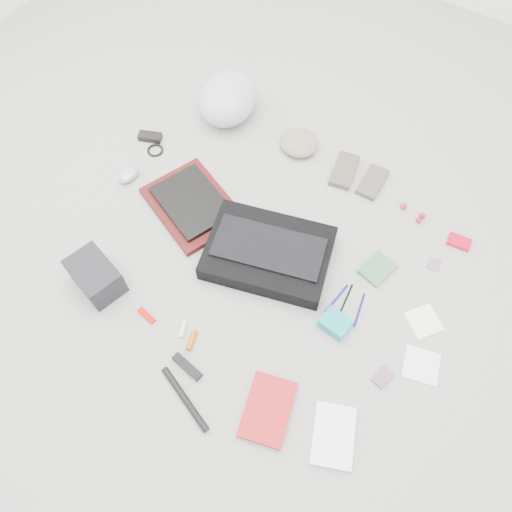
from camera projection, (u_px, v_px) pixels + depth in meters
The scene contains 33 objects.
ground_plane at pixel (256, 262), 2.02m from camera, with size 4.00×4.00×0.00m, color gray.
messenger_bag at pixel (268, 253), 1.99m from camera, with size 0.49×0.35×0.08m, color black.
bag_flap at pixel (269, 247), 1.95m from camera, with size 0.43×0.20×0.01m, color black.
laptop_sleeve at pixel (192, 205), 2.14m from camera, with size 0.40×0.30×0.03m, color #4B1211.
laptop at pixel (192, 202), 2.12m from camera, with size 0.32×0.23×0.02m, color black.
bike_helmet at pixel (228, 99), 2.33m from camera, with size 0.26×0.33×0.20m, color #B3C7C5.
beanie at pixel (299, 143), 2.28m from camera, with size 0.18×0.17×0.06m, color gray.
mitten_left at pixel (344, 170), 2.23m from camera, with size 0.09×0.19×0.03m, color #544B41.
mitten_right at pixel (372, 182), 2.20m from camera, with size 0.09×0.17×0.03m, color brown.
power_brick at pixel (150, 137), 2.32m from camera, with size 0.11×0.05×0.03m, color black.
cable_coil at pixel (155, 150), 2.29m from camera, with size 0.08×0.08×0.01m, color black.
mouse at pixel (129, 175), 2.21m from camera, with size 0.07×0.11×0.04m, color #9699A6.
camera_bag at pixel (96, 276), 1.91m from camera, with size 0.20×0.14×0.13m, color black.
multitool at pixel (147, 316), 1.90m from camera, with size 0.08×0.02×0.01m, color #B60900.
toiletry_tube_white at pixel (183, 329), 1.87m from camera, with size 0.02×0.02×0.06m, color silver.
toiletry_tube_orange at pixel (192, 340), 1.85m from camera, with size 0.02×0.02×0.08m, color #C04603.
u_lock at pixel (187, 367), 1.80m from camera, with size 0.13×0.03×0.03m, color black.
bike_pump at pixel (185, 399), 1.74m from camera, with size 0.03×0.03×0.27m, color black.
book_red at pixel (268, 409), 1.72m from camera, with size 0.16×0.23×0.02m, color red.
book_white at pixel (333, 436), 1.68m from camera, with size 0.14×0.21×0.02m, color white.
notepad at pixel (377, 269), 1.99m from camera, with size 0.10×0.13×0.02m, color #3A6A3E.
pen_blue at pixel (336, 299), 1.94m from camera, with size 0.01×0.01×0.15m, color navy.
pen_black at pixel (346, 299), 1.94m from camera, with size 0.01×0.01×0.13m, color black.
pen_navy at pixel (359, 310), 1.91m from camera, with size 0.01×0.01×0.15m, color #090E5F.
accordion_wallet at pixel (335, 323), 1.86m from camera, with size 0.11×0.08×0.05m, color #0E9098.
card_deck at pixel (382, 377), 1.78m from camera, with size 0.05×0.07×0.01m, color slate.
napkin_top at pixel (424, 321), 1.89m from camera, with size 0.11×0.11×0.01m, color white.
napkin_bottom at pixel (421, 365), 1.81m from camera, with size 0.13×0.13×0.01m, color white.
lollipop_a at pixel (404, 206), 2.13m from camera, with size 0.03×0.03×0.03m, color #B31729.
lollipop_b at pixel (422, 216), 2.11m from camera, with size 0.03×0.03×0.03m, color #A31B1E.
lollipop_c at pixel (419, 220), 2.10m from camera, with size 0.02×0.02×0.02m, color red.
altoids_tin at pixel (459, 242), 2.05m from camera, with size 0.09×0.06×0.02m, color red.
stamp_sheet at pixel (434, 265), 2.01m from camera, with size 0.05×0.06×0.00m, color gray.
Camera 1 is at (0.52, -0.80, 1.78)m, focal length 35.00 mm.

